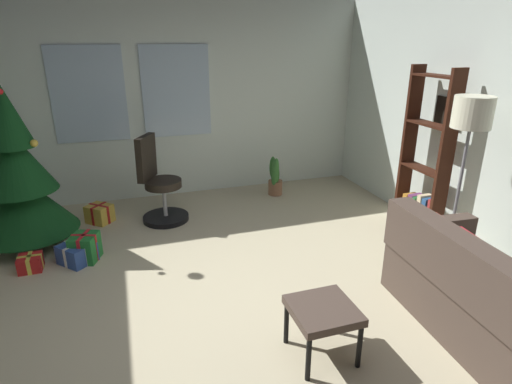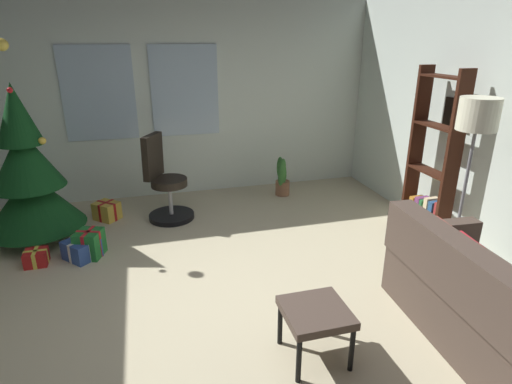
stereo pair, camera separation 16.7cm
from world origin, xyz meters
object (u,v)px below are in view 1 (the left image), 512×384
object	(u,v)px
potted_plant	(275,178)
holiday_tree	(20,182)
footstool	(323,314)
gift_box_green	(85,248)
gift_box_gold	(100,214)
office_chair	(159,188)
gift_box_red	(30,263)
floor_lamp	(470,127)
gift_box_blue	(77,253)
bookshelf	(425,164)

from	to	relation	value
potted_plant	holiday_tree	bearing A→B (deg)	-169.39
footstool	potted_plant	xyz separation A→B (m)	(0.82, 3.11, -0.08)
gift_box_green	gift_box_gold	distance (m)	0.95
office_chair	potted_plant	size ratio (longest dim) A/B	1.77
footstool	holiday_tree	size ratio (longest dim) A/B	0.21
footstool	office_chair	distance (m)	2.87
gift_box_green	potted_plant	world-z (taller)	potted_plant
gift_box_red	gift_box_gold	world-z (taller)	gift_box_gold
footstool	floor_lamp	world-z (taller)	floor_lamp
gift_box_green	potted_plant	distance (m)	2.73
gift_box_red	gift_box_green	distance (m)	0.51
gift_box_red	potted_plant	world-z (taller)	potted_plant
gift_box_red	gift_box_blue	world-z (taller)	gift_box_blue
gift_box_red	bookshelf	size ratio (longest dim) A/B	0.12
gift_box_blue	potted_plant	distance (m)	2.82
office_chair	potted_plant	distance (m)	1.69
footstool	gift_box_gold	distance (m)	3.31
gift_box_gold	floor_lamp	bearing A→B (deg)	-33.44
office_chair	floor_lamp	world-z (taller)	floor_lamp
potted_plant	bookshelf	bearing A→B (deg)	-54.22
footstool	potted_plant	bearing A→B (deg)	75.27
gift_box_green	gift_box_red	bearing A→B (deg)	-175.24
gift_box_green	office_chair	size ratio (longest dim) A/B	0.31
holiday_tree	gift_box_gold	bearing A→B (deg)	28.23
footstool	gift_box_red	bearing A→B (deg)	138.44
holiday_tree	gift_box_gold	distance (m)	1.00
gift_box_red	gift_box_gold	bearing A→B (deg)	57.83
gift_box_green	gift_box_blue	distance (m)	0.09
holiday_tree	gift_box_blue	world-z (taller)	holiday_tree
footstool	office_chair	size ratio (longest dim) A/B	0.41
bookshelf	floor_lamp	bearing A→B (deg)	-107.22
gift_box_red	gift_box_green	xyz separation A→B (m)	(0.51, 0.04, 0.06)
gift_box_green	bookshelf	bearing A→B (deg)	-7.44
footstool	gift_box_red	distance (m)	2.91
office_chair	floor_lamp	xyz separation A→B (m)	(2.57, -2.02, 0.98)
footstool	gift_box_blue	world-z (taller)	footstool
holiday_tree	bookshelf	xyz separation A→B (m)	(4.24, -1.04, 0.10)
gift_box_gold	bookshelf	xyz separation A→B (m)	(3.53, -1.42, 0.71)
gift_box_red	gift_box_green	bearing A→B (deg)	4.76
holiday_tree	footstool	bearing A→B (deg)	-48.33
floor_lamp	footstool	bearing A→B (deg)	-157.30
office_chair	potted_plant	world-z (taller)	office_chair
gift_box_red	floor_lamp	size ratio (longest dim) A/B	0.13
gift_box_gold	gift_box_blue	distance (m)	0.98
bookshelf	holiday_tree	bearing A→B (deg)	166.19
gift_box_gold	gift_box_blue	size ratio (longest dim) A/B	0.87
gift_box_blue	floor_lamp	world-z (taller)	floor_lamp
gift_box_gold	footstool	bearing A→B (deg)	-61.89
gift_box_green	office_chair	distance (m)	1.18
footstool	office_chair	xyz separation A→B (m)	(-0.83, 2.75, 0.07)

